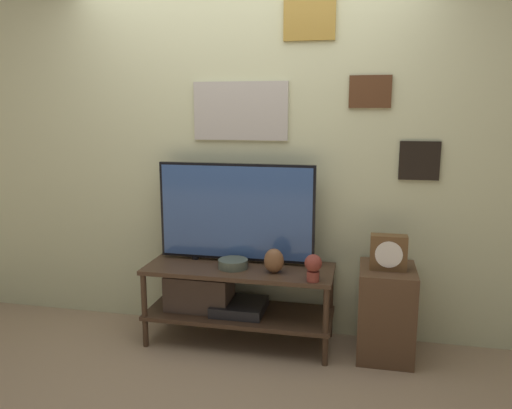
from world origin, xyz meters
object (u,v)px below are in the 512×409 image
vase_urn_stoneware (274,261)px  decorative_bust (313,266)px  television (236,212)px  vase_wide_bowl (233,264)px  mantel_clock (388,252)px

vase_urn_stoneware → decorative_bust: bearing=-22.1°
television → vase_wide_bowl: (0.01, -0.14, -0.33)m
vase_urn_stoneware → television: bearing=149.2°
television → vase_wide_bowl: 0.36m
vase_wide_bowl → mantel_clock: mantel_clock is taller
vase_urn_stoneware → vase_wide_bowl: 0.30m
television → decorative_bust: television is taller
decorative_bust → mantel_clock: bearing=21.0°
decorative_bust → vase_urn_stoneware: bearing=157.9°
vase_urn_stoneware → decorative_bust: 0.30m
vase_urn_stoneware → mantel_clock: mantel_clock is taller
vase_urn_stoneware → mantel_clock: (0.74, 0.07, 0.08)m
vase_wide_bowl → television: bearing=95.6°
television → vase_wide_bowl: bearing=-84.4°
vase_wide_bowl → decorative_bust: size_ratio=1.16×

